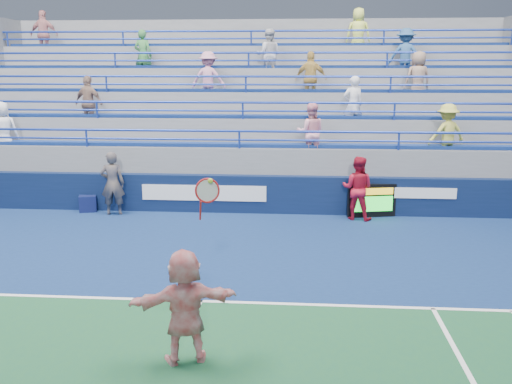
# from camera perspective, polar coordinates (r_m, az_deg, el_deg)

# --- Properties ---
(ground) EXTENTS (120.00, 120.00, 0.00)m
(ground) POSITION_cam_1_polar(r_m,az_deg,el_deg) (10.48, -5.57, -10.92)
(ground) COLOR #333538
(sponsor_wall) EXTENTS (18.00, 0.32, 1.10)m
(sponsor_wall) POSITION_cam_1_polar(r_m,az_deg,el_deg) (16.46, -1.70, -0.21)
(sponsor_wall) COLOR #091736
(sponsor_wall) RESTS_ON ground
(bleacher_stand) EXTENTS (18.00, 5.61, 6.13)m
(bleacher_stand) POSITION_cam_1_polar(r_m,az_deg,el_deg) (19.99, -0.55, 4.93)
(bleacher_stand) COLOR slate
(bleacher_stand) RESTS_ON ground
(serve_speed_board) EXTENTS (1.37, 0.43, 0.95)m
(serve_speed_board) POSITION_cam_1_polar(r_m,az_deg,el_deg) (16.29, 11.49, -0.86)
(serve_speed_board) COLOR black
(serve_speed_board) RESTS_ON ground
(judge_chair) EXTENTS (0.61, 0.62, 0.86)m
(judge_chair) POSITION_cam_1_polar(r_m,az_deg,el_deg) (17.38, -16.43, -0.97)
(judge_chair) COLOR #0D1542
(judge_chair) RESTS_ON ground
(tennis_player) EXTENTS (1.63, 0.98, 2.70)m
(tennis_player) POSITION_cam_1_polar(r_m,az_deg,el_deg) (8.24, -7.11, -11.26)
(tennis_player) COLOR white
(tennis_player) RESTS_ON ground
(line_judge) EXTENTS (0.73, 0.54, 1.83)m
(line_judge) POSITION_cam_1_polar(r_m,az_deg,el_deg) (16.63, -14.15, 0.83)
(line_judge) COLOR #131C36
(line_judge) RESTS_ON ground
(ball_girl) EXTENTS (1.02, 0.90, 1.77)m
(ball_girl) POSITION_cam_1_polar(r_m,az_deg,el_deg) (15.88, 10.11, 0.36)
(ball_girl) COLOR #AD132B
(ball_girl) RESTS_ON ground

